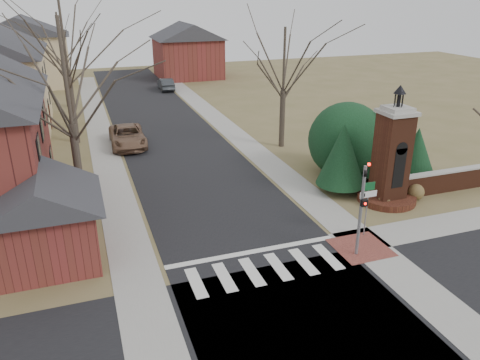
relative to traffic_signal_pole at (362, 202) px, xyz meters
name	(u,v)px	position (x,y,z in m)	size (l,w,h in m)	color
ground	(273,280)	(-4.30, -0.57, -2.59)	(120.00, 120.00, 0.00)	brown
main_street	(167,134)	(-4.30, 21.43, -2.58)	(8.00, 70.00, 0.01)	black
cross_street	(306,326)	(-4.30, -3.57, -2.58)	(120.00, 8.00, 0.01)	black
crosswalk_zone	(265,269)	(-4.30, 0.23, -2.58)	(8.00, 2.20, 0.02)	silver
stop_bar	(253,252)	(-4.30, 1.73, -2.58)	(8.00, 0.35, 0.02)	silver
sidewalk_right_main	(228,128)	(0.90, 21.43, -2.58)	(2.00, 60.00, 0.02)	gray
sidewalk_left	(102,140)	(-9.50, 21.43, -2.58)	(2.00, 60.00, 0.02)	gray
curb_apron	(361,248)	(0.50, 0.43, -2.57)	(2.40, 2.40, 0.02)	brown
traffic_signal_pole	(362,202)	(0.00, 0.00, 0.00)	(0.28, 0.41, 4.50)	slate
sign_post	(368,198)	(1.29, 1.41, -0.64)	(0.90, 0.07, 2.75)	slate
brick_gate_monument	(391,164)	(4.70, 4.42, -0.42)	(3.20, 3.20, 6.47)	#552919
brick_garden_wall	(452,180)	(9.20, 4.43, -1.93)	(7.50, 0.50, 1.30)	#552919
garage_left	(44,215)	(-12.82, 3.92, -0.35)	(4.80, 4.80, 4.29)	maroon
house_distant_left	(23,50)	(-16.31, 47.42, 1.66)	(10.80, 8.80, 8.53)	tan
house_distant_right	(187,49)	(3.69, 47.42, 1.06)	(8.80, 8.80, 7.30)	maroon
evergreen_near	(342,154)	(2.90, 6.43, -0.29)	(2.80, 2.80, 4.10)	#473D33
evergreen_mid	(380,138)	(6.20, 7.63, 0.01)	(3.40, 3.40, 4.70)	#473D33
evergreen_far	(416,150)	(8.20, 6.63, -0.69)	(2.40, 2.40, 3.30)	#473D33
evergreen_mass	(347,137)	(4.70, 8.93, -0.19)	(4.80, 4.80, 4.80)	black
bare_tree_0	(64,65)	(-11.30, 8.43, 5.11)	(8.05, 8.05, 11.15)	#473D33
bare_tree_1	(63,34)	(-11.30, 21.43, 5.44)	(8.40, 8.40, 11.64)	#473D33
bare_tree_2	(59,34)	(-11.80, 34.43, 4.44)	(7.35, 7.35, 10.19)	#473D33
bare_tree_3	(284,55)	(3.20, 15.43, 4.10)	(7.00, 7.00, 9.70)	#473D33
pickup_truck	(128,136)	(-7.70, 19.31, -1.83)	(2.51, 5.44, 1.51)	brown
distant_car	(166,84)	(-0.90, 39.50, -1.90)	(1.46, 4.20, 1.38)	#33373B
dry_shrub_left	(385,198)	(4.30, 4.03, -2.22)	(0.73, 0.73, 0.73)	brown
dry_shrub_right	(416,192)	(6.34, 4.03, -2.13)	(0.91, 0.91, 0.91)	brown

